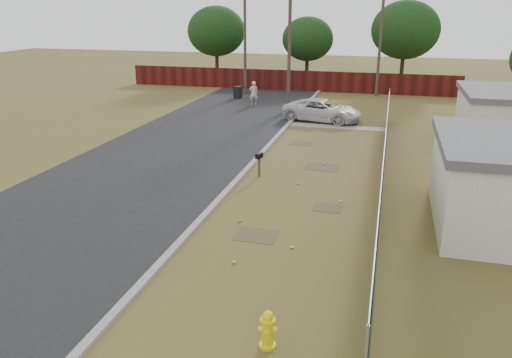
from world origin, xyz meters
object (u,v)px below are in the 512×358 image
(fire_hydrant, at_px, (268,330))
(pickup_truck, at_px, (323,110))
(mailbox, at_px, (259,158))
(trash_bin, at_px, (238,92))
(pedestrian, at_px, (254,93))

(fire_hydrant, height_order, pickup_truck, pickup_truck)
(mailbox, xyz_separation_m, trash_bin, (-6.80, 18.99, -0.37))
(fire_hydrant, bearing_deg, pickup_truck, 94.91)
(pedestrian, height_order, trash_bin, pedestrian)
(mailbox, bearing_deg, pedestrian, 106.11)
(mailbox, distance_m, pedestrian, 17.05)
(pickup_truck, bearing_deg, mailbox, -173.58)
(fire_hydrant, bearing_deg, pedestrian, 105.90)
(pickup_truck, relative_size, pedestrian, 2.79)
(fire_hydrant, xyz_separation_m, pedestrian, (-7.91, 27.77, 0.47))
(fire_hydrant, height_order, pedestrian, pedestrian)
(fire_hydrant, relative_size, trash_bin, 0.97)
(fire_hydrant, relative_size, pedestrian, 0.52)
(mailbox, height_order, pickup_truck, pickup_truck)
(pedestrian, bearing_deg, trash_bin, -68.94)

